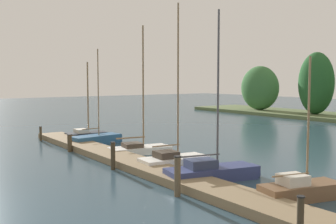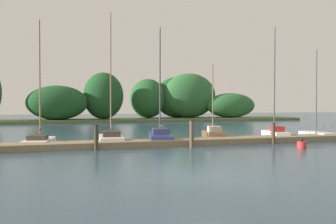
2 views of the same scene
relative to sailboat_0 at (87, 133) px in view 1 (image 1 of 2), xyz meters
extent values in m
cube|color=#847051|center=(13.19, -2.10, -0.15)|extent=(30.22, 1.80, 0.35)
ellipsoid|color=#386B38|center=(-7.92, 27.21, 2.87)|extent=(5.80, 3.05, 5.60)
ellipsoid|color=#235628|center=(0.14, 27.50, 3.55)|extent=(4.23, 3.06, 6.95)
cube|color=#232833|center=(0.00, -0.08, -0.12)|extent=(1.44, 2.82, 0.42)
cube|color=#232833|center=(0.02, 1.18, -0.14)|extent=(0.77, 0.71, 0.36)
cube|color=beige|center=(-0.01, -0.43, 0.23)|extent=(1.05, 0.86, 0.27)
cylinder|color=#7F6647|center=(0.00, 0.13, 2.67)|extent=(0.11, 0.11, 5.17)
cube|color=#285684|center=(2.97, -0.66, -0.03)|extent=(1.69, 3.50, 0.60)
cube|color=#285684|center=(2.77, 0.84, -0.06)|extent=(0.79, 0.93, 0.51)
cylinder|color=#7F6647|center=(2.94, -0.41, 3.15)|extent=(0.08, 0.08, 5.76)
cylinder|color=#7F6647|center=(3.02, -1.01, 0.73)|extent=(0.24, 1.34, 0.06)
cube|color=white|center=(7.60, -0.02, -0.13)|extent=(1.94, 3.67, 0.39)
cube|color=white|center=(7.85, 1.52, -0.15)|extent=(0.89, 0.99, 0.33)
cube|color=#3D3328|center=(7.52, -0.46, 0.19)|extent=(1.20, 1.20, 0.26)
cylinder|color=#7F6647|center=(7.64, 0.23, 3.59)|extent=(0.09, 0.09, 7.04)
cylinder|color=#7F6647|center=(7.51, -0.55, 0.63)|extent=(0.37, 1.75, 0.08)
cube|color=white|center=(11.74, -0.54, -0.08)|extent=(1.68, 3.51, 0.51)
cube|color=white|center=(11.89, 0.98, -0.10)|extent=(0.83, 0.92, 0.43)
cube|color=#3D3328|center=(11.70, -0.96, 0.34)|extent=(1.12, 1.11, 0.33)
cylinder|color=#7F6647|center=(11.77, -0.29, 3.94)|extent=(0.08, 0.08, 7.53)
cylinder|color=#7F6647|center=(11.70, -0.96, 0.78)|extent=(0.21, 1.50, 0.07)
cube|color=navy|center=(14.80, -0.74, -0.04)|extent=(2.14, 4.19, 0.58)
cube|color=navy|center=(15.19, 1.02, -0.07)|extent=(0.92, 1.13, 0.49)
cube|color=#2D3856|center=(14.69, -1.23, 0.44)|extent=(1.22, 1.38, 0.38)
cylinder|color=#4C4C51|center=(14.86, -0.45, 3.60)|extent=(0.09, 0.09, 6.71)
cylinder|color=#4C4C51|center=(14.69, -1.26, 0.79)|extent=(0.46, 1.83, 0.07)
cube|color=brown|center=(18.79, 0.10, -0.04)|extent=(1.81, 3.28, 0.58)
cube|color=brown|center=(19.12, 1.46, -0.07)|extent=(0.78, 0.90, 0.49)
cube|color=beige|center=(18.70, -0.28, 0.44)|extent=(1.03, 1.10, 0.38)
cylinder|color=#7F6647|center=(18.85, 0.32, 2.55)|extent=(0.08, 0.08, 4.60)
cylinder|color=#7F6647|center=(18.68, -0.37, 0.62)|extent=(0.43, 1.56, 0.07)
cylinder|color=#4C3D28|center=(-0.47, -3.27, 0.17)|extent=(0.17, 0.17, 1.00)
cylinder|color=black|center=(-0.47, -3.27, 0.69)|extent=(0.20, 0.20, 0.04)
cylinder|color=#4C3D28|center=(4.70, -3.16, 0.18)|extent=(0.27, 0.27, 1.01)
cylinder|color=black|center=(4.70, -3.16, 0.70)|extent=(0.31, 0.31, 0.04)
cylinder|color=#3D3323|center=(10.55, -3.27, 0.33)|extent=(0.22, 0.22, 1.31)
cylinder|color=black|center=(10.55, -3.27, 1.00)|extent=(0.25, 0.25, 0.04)
cylinder|color=brown|center=(15.91, -3.36, 0.41)|extent=(0.24, 0.24, 1.48)
cylinder|color=black|center=(15.91, -3.36, 1.17)|extent=(0.28, 0.28, 0.04)
cylinder|color=#3D3323|center=(21.30, -3.30, 0.31)|extent=(0.19, 0.19, 1.27)
cylinder|color=black|center=(21.30, -3.30, 0.96)|extent=(0.21, 0.21, 0.04)
camera|label=1|loc=(27.79, -12.11, 4.04)|focal=43.26mm
camera|label=2|loc=(8.40, -23.05, 2.12)|focal=39.67mm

